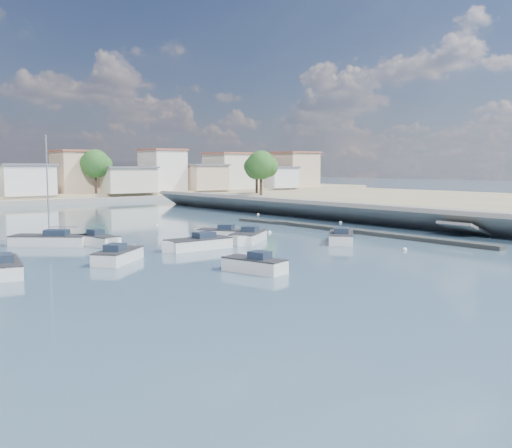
{
  "coord_description": "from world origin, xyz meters",
  "views": [
    {
      "loc": [
        -34.07,
        -24.35,
        6.35
      ],
      "look_at": [
        -3.66,
        13.39,
        1.4
      ],
      "focal_mm": 40.0,
      "sensor_mm": 36.0,
      "label": 1
    }
  ],
  "objects_px": {
    "motorboat_b": "(120,256)",
    "sailboat": "(46,240)",
    "motorboat_d": "(248,238)",
    "motorboat_f": "(219,234)",
    "motorboat_c": "(196,244)",
    "motorboat_g": "(100,241)",
    "motorboat_e": "(0,267)",
    "motorboat_h": "(341,238)",
    "motorboat_a": "(252,265)"
  },
  "relations": [
    {
      "from": "motorboat_b",
      "to": "motorboat_e",
      "type": "height_order",
      "value": "same"
    },
    {
      "from": "motorboat_e",
      "to": "motorboat_d",
      "type": "bearing_deg",
      "value": 5.21
    },
    {
      "from": "motorboat_c",
      "to": "motorboat_g",
      "type": "height_order",
      "value": "same"
    },
    {
      "from": "motorboat_e",
      "to": "sailboat",
      "type": "distance_m",
      "value": 12.2
    },
    {
      "from": "motorboat_f",
      "to": "sailboat",
      "type": "bearing_deg",
      "value": 158.77
    },
    {
      "from": "motorboat_b",
      "to": "motorboat_h",
      "type": "xyz_separation_m",
      "value": [
        18.77,
        -2.58,
        0.0
      ]
    },
    {
      "from": "motorboat_f",
      "to": "motorboat_h",
      "type": "bearing_deg",
      "value": -51.58
    },
    {
      "from": "motorboat_g",
      "to": "motorboat_h",
      "type": "bearing_deg",
      "value": -32.3
    },
    {
      "from": "motorboat_h",
      "to": "motorboat_b",
      "type": "bearing_deg",
      "value": 172.18
    },
    {
      "from": "motorboat_d",
      "to": "sailboat",
      "type": "distance_m",
      "value": 16.25
    },
    {
      "from": "motorboat_d",
      "to": "motorboat_f",
      "type": "distance_m",
      "value": 3.52
    },
    {
      "from": "motorboat_e",
      "to": "motorboat_f",
      "type": "height_order",
      "value": "same"
    },
    {
      "from": "motorboat_c",
      "to": "sailboat",
      "type": "relative_size",
      "value": 0.63
    },
    {
      "from": "motorboat_g",
      "to": "motorboat_h",
      "type": "xyz_separation_m",
      "value": [
        16.67,
        -10.54,
        -0.0
      ]
    },
    {
      "from": "motorboat_d",
      "to": "motorboat_h",
      "type": "height_order",
      "value": "same"
    },
    {
      "from": "motorboat_b",
      "to": "sailboat",
      "type": "distance_m",
      "value": 11.0
    },
    {
      "from": "motorboat_h",
      "to": "motorboat_e",
      "type": "bearing_deg",
      "value": 173.41
    },
    {
      "from": "motorboat_d",
      "to": "motorboat_b",
      "type": "bearing_deg",
      "value": -169.79
    },
    {
      "from": "motorboat_d",
      "to": "motorboat_g",
      "type": "relative_size",
      "value": 1.1
    },
    {
      "from": "motorboat_a",
      "to": "motorboat_h",
      "type": "xyz_separation_m",
      "value": [
        14.15,
        5.75,
        -0.0
      ]
    },
    {
      "from": "motorboat_a",
      "to": "motorboat_e",
      "type": "height_order",
      "value": "same"
    },
    {
      "from": "motorboat_c",
      "to": "motorboat_e",
      "type": "xyz_separation_m",
      "value": [
        -14.37,
        -1.1,
        -0.0
      ]
    },
    {
      "from": "motorboat_f",
      "to": "motorboat_h",
      "type": "relative_size",
      "value": 0.91
    },
    {
      "from": "motorboat_a",
      "to": "motorboat_b",
      "type": "distance_m",
      "value": 9.52
    },
    {
      "from": "motorboat_g",
      "to": "motorboat_c",
      "type": "bearing_deg",
      "value": -52.79
    },
    {
      "from": "motorboat_c",
      "to": "motorboat_f",
      "type": "distance_m",
      "value": 6.68
    },
    {
      "from": "motorboat_d",
      "to": "motorboat_h",
      "type": "bearing_deg",
      "value": -38.08
    },
    {
      "from": "motorboat_d",
      "to": "motorboat_e",
      "type": "relative_size",
      "value": 0.85
    },
    {
      "from": "motorboat_f",
      "to": "motorboat_g",
      "type": "distance_m",
      "value": 10.29
    },
    {
      "from": "motorboat_e",
      "to": "motorboat_g",
      "type": "distance_m",
      "value": 12.11
    },
    {
      "from": "motorboat_e",
      "to": "sailboat",
      "type": "height_order",
      "value": "sailboat"
    },
    {
      "from": "sailboat",
      "to": "motorboat_d",
      "type": "bearing_deg",
      "value": -32.22
    },
    {
      "from": "motorboat_f",
      "to": "motorboat_e",
      "type": "bearing_deg",
      "value": -164.78
    },
    {
      "from": "motorboat_a",
      "to": "motorboat_h",
      "type": "distance_m",
      "value": 15.28
    },
    {
      "from": "motorboat_a",
      "to": "motorboat_c",
      "type": "distance_m",
      "value": 10.15
    },
    {
      "from": "motorboat_f",
      "to": "sailboat",
      "type": "relative_size",
      "value": 0.49
    },
    {
      "from": "motorboat_h",
      "to": "motorboat_a",
      "type": "bearing_deg",
      "value": -157.9
    },
    {
      "from": "motorboat_b",
      "to": "sailboat",
      "type": "bearing_deg",
      "value": 96.06
    },
    {
      "from": "motorboat_b",
      "to": "motorboat_g",
      "type": "xyz_separation_m",
      "value": [
        2.11,
        7.96,
        0.0
      ]
    },
    {
      "from": "motorboat_b",
      "to": "motorboat_h",
      "type": "relative_size",
      "value": 0.93
    },
    {
      "from": "motorboat_c",
      "to": "motorboat_d",
      "type": "xyz_separation_m",
      "value": [
        5.61,
        0.72,
        -0.0
      ]
    },
    {
      "from": "motorboat_e",
      "to": "motorboat_h",
      "type": "distance_m",
      "value": 26.34
    },
    {
      "from": "motorboat_b",
      "to": "motorboat_d",
      "type": "bearing_deg",
      "value": 10.21
    },
    {
      "from": "motorboat_c",
      "to": "motorboat_g",
      "type": "distance_m",
      "value": 8.06
    },
    {
      "from": "motorboat_b",
      "to": "motorboat_f",
      "type": "xyz_separation_m",
      "value": [
        12.16,
        5.76,
        0.0
      ]
    },
    {
      "from": "motorboat_b",
      "to": "motorboat_c",
      "type": "height_order",
      "value": "same"
    },
    {
      "from": "motorboat_d",
      "to": "sailboat",
      "type": "relative_size",
      "value": 0.56
    },
    {
      "from": "motorboat_g",
      "to": "motorboat_d",
      "type": "bearing_deg",
      "value": -28.5
    },
    {
      "from": "motorboat_b",
      "to": "motorboat_e",
      "type": "relative_size",
      "value": 0.76
    },
    {
      "from": "motorboat_c",
      "to": "motorboat_h",
      "type": "relative_size",
      "value": 1.17
    }
  ]
}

